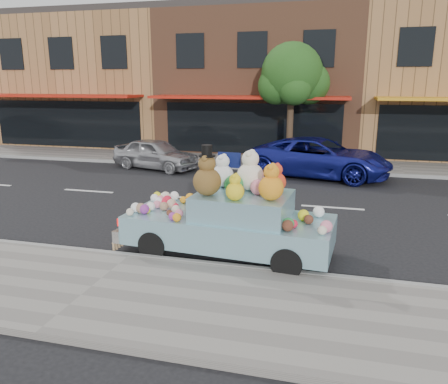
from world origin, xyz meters
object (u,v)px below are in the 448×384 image
(street_tree, at_px, (292,79))
(car_blue, at_px, (319,158))
(car_silver, at_px, (156,154))
(art_car, at_px, (230,217))

(street_tree, relative_size, car_blue, 0.97)
(street_tree, bearing_deg, car_silver, -156.03)
(street_tree, xyz_separation_m, car_blue, (1.37, -2.25, -2.94))
(car_silver, xyz_separation_m, car_blue, (6.72, 0.13, 0.10))
(car_silver, xyz_separation_m, art_car, (5.24, -8.34, 0.17))
(car_silver, bearing_deg, art_car, -132.27)
(car_blue, bearing_deg, car_silver, 102.48)
(car_blue, distance_m, art_car, 8.60)
(car_blue, bearing_deg, street_tree, 42.66)
(art_car, bearing_deg, car_silver, 126.72)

